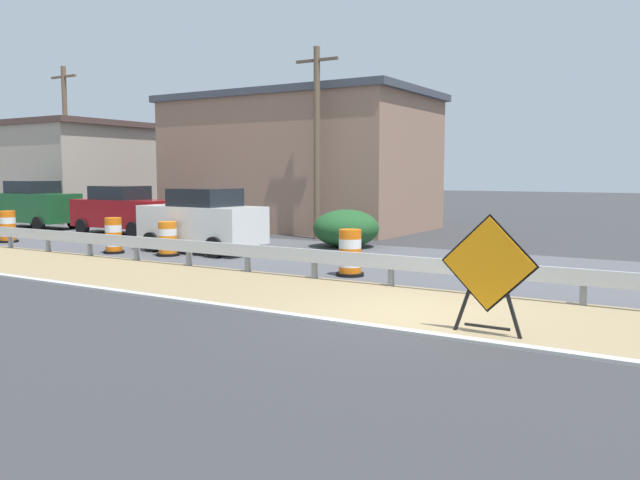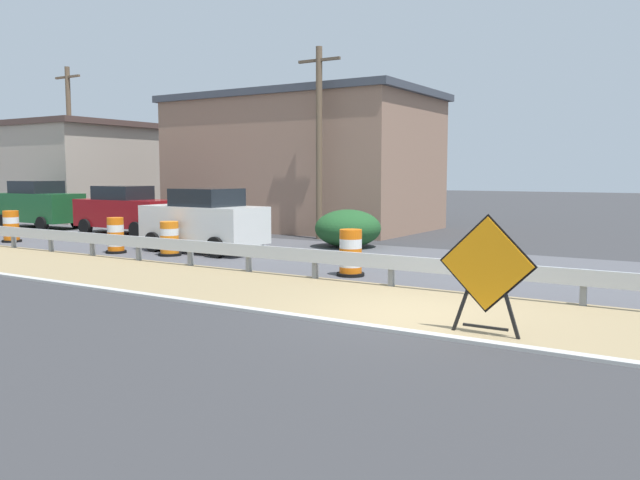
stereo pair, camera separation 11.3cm
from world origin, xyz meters
TOP-DOWN VIEW (x-y plane):
  - ground_plane at (0.00, 0.00)m, footprint 160.00×160.00m
  - median_dirt_strip at (0.71, 0.00)m, footprint 3.82×120.00m
  - far_lane_asphalt at (6.16, 0.00)m, footprint 7.08×120.00m
  - curb_near_edge at (-1.30, 0.00)m, footprint 0.20×120.00m
  - guardrail_median at (2.38, 3.59)m, footprint 0.18×58.49m
  - warning_sign_diamond at (-0.73, -1.57)m, footprint 0.07×1.54m
  - traffic_barrel_nearest at (3.22, 3.05)m, footprint 0.69×0.69m
  - traffic_barrel_close at (3.71, 9.67)m, footprint 0.70×0.70m
  - traffic_barrel_mid at (3.27, 11.57)m, footprint 0.64×0.64m
  - traffic_barrel_far at (3.48, 17.42)m, footprint 0.68×0.68m
  - car_trailing_near_lane at (7.75, 16.18)m, footprint 1.93×4.55m
  - car_trailing_far_lane at (4.96, 9.38)m, footprint 2.10×4.17m
  - car_distant_a at (7.70, 21.87)m, footprint 2.02×4.27m
  - roadside_shop_near at (14.35, 11.82)m, footprint 6.97×11.86m
  - roadside_shop_far at (12.84, 28.61)m, footprint 6.61×12.74m
  - utility_pole_near at (10.42, 8.46)m, footprint 0.24×1.80m
  - utility_pole_mid at (10.73, 23.51)m, footprint 0.24×1.80m
  - bush_roadside at (8.61, 6.17)m, footprint 2.26×2.26m

SIDE VIEW (x-z plane):
  - ground_plane at x=0.00m, z-range 0.00..0.00m
  - far_lane_asphalt at x=6.16m, z-range 0.00..0.00m
  - median_dirt_strip at x=0.71m, z-range 0.00..0.01m
  - curb_near_edge at x=-1.30m, z-range -0.05..0.06m
  - traffic_barrel_close at x=3.71m, z-range -0.05..1.00m
  - traffic_barrel_mid at x=3.27m, z-range -0.05..1.07m
  - guardrail_median at x=2.38m, z-range 0.16..0.87m
  - traffic_barrel_nearest at x=3.22m, z-range -0.05..1.10m
  - traffic_barrel_far at x=3.48m, z-range -0.05..1.10m
  - bush_roadside at x=8.61m, z-range 0.00..1.29m
  - car_trailing_near_lane at x=7.75m, z-range 0.00..2.00m
  - car_trailing_far_lane at x=4.96m, z-range 0.00..2.03m
  - warning_sign_diamond at x=-0.73m, z-range 0.09..1.99m
  - car_distant_a at x=7.70m, z-range 0.00..2.16m
  - roadside_shop_far at x=12.84m, z-range 0.01..5.29m
  - roadside_shop_near at x=14.35m, z-range 0.01..6.04m
  - utility_pole_near at x=10.42m, z-range 0.15..7.37m
  - utility_pole_mid at x=10.73m, z-range 0.16..7.96m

